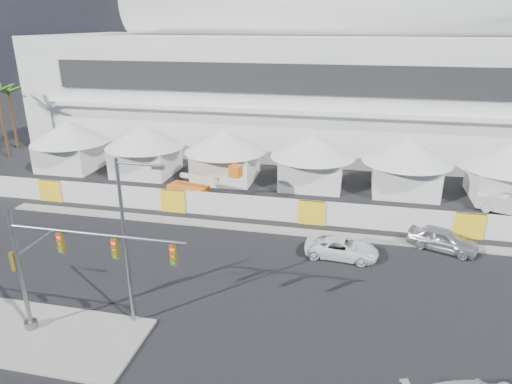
% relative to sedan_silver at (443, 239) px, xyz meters
% --- Properties ---
extents(ground, '(160.00, 160.00, 0.00)m').
position_rel_sedan_silver_xyz_m(ground, '(-15.73, -11.96, -0.83)').
color(ground, black).
rests_on(ground, ground).
extents(median_island, '(10.00, 5.00, 0.15)m').
position_rel_sedan_silver_xyz_m(median_island, '(-21.73, -14.96, -0.75)').
color(median_island, gray).
rests_on(median_island, ground).
extents(far_curb, '(80.00, 1.20, 0.12)m').
position_rel_sedan_silver_xyz_m(far_curb, '(4.27, 0.54, -0.77)').
color(far_curb, gray).
rests_on(far_curb, ground).
extents(stadium, '(80.00, 24.80, 21.98)m').
position_rel_sedan_silver_xyz_m(stadium, '(-7.02, 29.54, 8.62)').
color(stadium, silver).
rests_on(stadium, ground).
extents(tent_row, '(53.40, 8.40, 5.40)m').
position_rel_sedan_silver_xyz_m(tent_row, '(-15.23, 12.04, 2.32)').
color(tent_row, silver).
rests_on(tent_row, ground).
extents(hoarding_fence, '(70.00, 0.25, 2.00)m').
position_rel_sedan_silver_xyz_m(hoarding_fence, '(-9.73, 2.54, 0.17)').
color(hoarding_fence, silver).
rests_on(hoarding_fence, ground).
extents(palm_cluster, '(10.60, 10.60, 8.55)m').
position_rel_sedan_silver_xyz_m(palm_cluster, '(-49.19, 17.54, 6.06)').
color(palm_cluster, '#47331E').
rests_on(palm_cluster, ground).
extents(sedan_silver, '(3.55, 5.24, 1.66)m').
position_rel_sedan_silver_xyz_m(sedan_silver, '(0.00, 0.00, 0.00)').
color(sedan_silver, silver).
rests_on(sedan_silver, ground).
extents(pickup_curb, '(2.69, 5.23, 1.41)m').
position_rel_sedan_silver_xyz_m(pickup_curb, '(-7.09, -2.70, -0.12)').
color(pickup_curb, white).
rests_on(pickup_curb, ground).
extents(lot_car_a, '(3.52, 5.24, 1.63)m').
position_rel_sedan_silver_xyz_m(lot_car_a, '(6.54, 8.22, -0.01)').
color(lot_car_a, silver).
rests_on(lot_car_a, ground).
extents(traffic_mast, '(9.51, 0.67, 6.90)m').
position_rel_sedan_silver_xyz_m(traffic_mast, '(-20.93, -14.55, 3.19)').
color(traffic_mast, slate).
rests_on(traffic_mast, median_island).
extents(streetlight_median, '(2.56, 0.26, 9.27)m').
position_rel_sedan_silver_xyz_m(streetlight_median, '(-17.70, -12.76, 4.64)').
color(streetlight_median, slate).
rests_on(streetlight_median, median_island).
extents(boom_lift, '(7.69, 2.51, 3.80)m').
position_rel_sedan_silver_xyz_m(boom_lift, '(-21.00, 6.12, 0.20)').
color(boom_lift, orange).
rests_on(boom_lift, ground).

